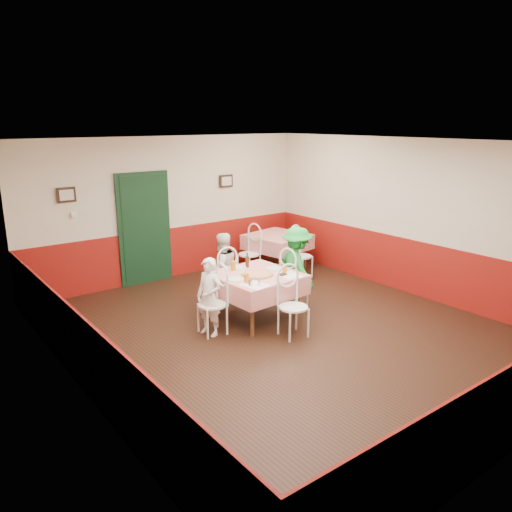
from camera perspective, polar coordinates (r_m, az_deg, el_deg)
floor at (r=7.65m, az=3.19°, el=-8.59°), size 7.00×7.00×0.00m
ceiling at (r=7.00m, az=3.53°, el=12.86°), size 7.00×7.00×0.00m
back_wall at (r=10.06m, az=-9.74°, el=5.40°), size 6.00×0.10×2.80m
left_wall at (r=5.78m, az=-19.94°, el=-2.70°), size 0.10×7.00×2.80m
right_wall at (r=9.39m, az=17.48°, el=4.20°), size 0.10×7.00×2.80m
wainscot_back at (r=10.24m, az=-9.48°, el=0.42°), size 6.00×0.03×1.00m
wainscot_left at (r=6.11m, az=-19.03°, el=-10.72°), size 0.03×7.00×1.00m
wainscot_right at (r=9.58m, az=17.00°, el=-1.09°), size 0.03×7.00×1.00m
door at (r=9.82m, az=-12.61°, el=2.93°), size 0.96×0.06×2.10m
picture_left at (r=9.21m, az=-20.87°, el=6.55°), size 0.32×0.03×0.26m
picture_right at (r=10.61m, az=-3.43°, el=8.55°), size 0.32×0.03×0.26m
thermostat at (r=9.29m, az=-20.07°, el=4.49°), size 0.10×0.03×0.10m
main_table at (r=7.95m, az=0.00°, el=-4.70°), size 1.28×1.28×0.77m
second_table at (r=10.59m, az=2.46°, el=0.43°), size 1.30×1.30×0.77m
chair_left at (r=7.44m, az=-5.03°, el=-5.58°), size 0.46×0.46×0.90m
chair_right at (r=8.47m, az=4.40°, el=-2.93°), size 0.47×0.47×0.90m
chair_far at (r=8.56m, az=-3.68°, el=-2.72°), size 0.50×0.50×0.90m
chair_near at (r=7.34m, az=4.31°, el=-5.87°), size 0.48×0.48×0.90m
chair_second_a at (r=10.13m, az=-0.81°, el=0.18°), size 0.49×0.49×0.90m
chair_second_b at (r=10.03m, az=5.19°, el=-0.04°), size 0.49×0.49×0.90m
pizza at (r=7.76m, az=0.16°, el=-2.08°), size 0.50×0.50×0.03m
plate_left at (r=7.55m, az=-2.33°, el=-2.66°), size 0.26×0.26×0.01m
plate_right at (r=8.09m, az=2.06°, el=-1.43°), size 0.26×0.26×0.01m
plate_far at (r=8.14m, az=-1.93°, el=-1.31°), size 0.26×0.26×0.01m
glass_a at (r=7.38m, az=-1.09°, el=-2.57°), size 0.08×0.08×0.14m
glass_b at (r=7.88m, az=3.31°, el=-1.43°), size 0.08×0.08×0.14m
glass_c at (r=7.99m, az=-2.62°, el=-1.13°), size 0.09×0.09×0.15m
beer_bottle at (r=8.15m, az=-1.01°, el=-0.55°), size 0.06×0.06×0.22m
shaker_a at (r=7.26m, az=-0.53°, el=-3.08°), size 0.04×0.04×0.09m
shaker_b at (r=7.24m, az=0.35°, el=-3.13°), size 0.04×0.04×0.09m
shaker_c at (r=7.28m, az=-0.74°, el=-3.04°), size 0.04×0.04×0.09m
menu_left at (r=7.30m, az=-0.14°, el=-3.33°), size 0.37×0.45×0.00m
menu_right at (r=7.79m, az=3.85°, el=-2.16°), size 0.36×0.44×0.00m
wallet at (r=7.77m, az=3.07°, el=-2.11°), size 0.11×0.10×0.02m
diner_left at (r=7.37m, az=-5.38°, el=-4.68°), size 0.40×0.49×1.17m
diner_far at (r=8.54m, az=-3.90°, el=-1.50°), size 0.63×0.50×1.26m
diner_right at (r=8.43m, az=4.68°, el=-1.29°), size 0.68×0.98×1.39m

